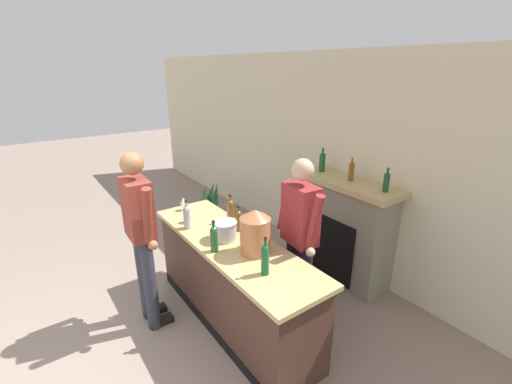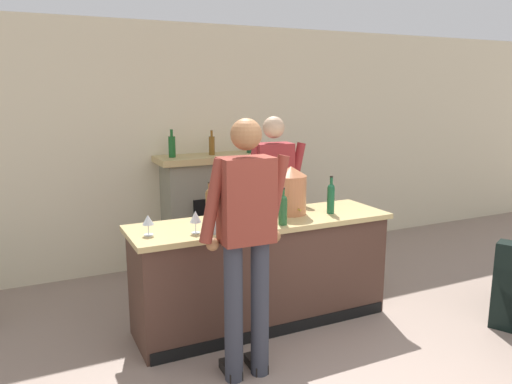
% 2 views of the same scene
% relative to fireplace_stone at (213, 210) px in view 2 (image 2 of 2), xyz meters
% --- Properties ---
extents(wall_back_panel, '(12.00, 0.07, 2.75)m').
position_rel_fireplace_stone_xyz_m(wall_back_panel, '(0.01, 0.26, 0.71)').
color(wall_back_panel, beige).
rests_on(wall_back_panel, ground_plane).
extents(bar_counter, '(2.27, 0.67, 0.94)m').
position_rel_fireplace_stone_xyz_m(bar_counter, '(-0.14, -1.58, -0.19)').
color(bar_counter, '#482E24').
rests_on(bar_counter, ground_plane).
extents(fireplace_stone, '(1.27, 0.52, 1.60)m').
position_rel_fireplace_stone_xyz_m(fireplace_stone, '(0.00, 0.00, 0.00)').
color(fireplace_stone, gray).
rests_on(fireplace_stone, ground_plane).
extents(person_customer, '(0.66, 0.31, 1.84)m').
position_rel_fireplace_stone_xyz_m(person_customer, '(-0.62, -2.30, 0.37)').
color(person_customer, '#31343E').
rests_on(person_customer, ground_plane).
extents(person_bartender, '(0.66, 0.34, 1.78)m').
position_rel_fireplace_stone_xyz_m(person_bartender, '(0.25, -1.04, 0.32)').
color(person_bartender, '#201B2F').
rests_on(person_bartender, ground_plane).
extents(copper_dispenser, '(0.28, 0.32, 0.43)m').
position_rel_fireplace_stone_xyz_m(copper_dispenser, '(0.17, -1.51, 0.49)').
color(copper_dispenser, '#B46B44').
rests_on(copper_dispenser, bar_counter).
extents(ice_bucket_steel, '(0.25, 0.25, 0.19)m').
position_rel_fireplace_stone_xyz_m(ice_bucket_steel, '(-0.22, -1.60, 0.37)').
color(ice_bucket_steel, silver).
rests_on(ice_bucket_steel, bar_counter).
extents(wine_bottle_cabernet_heavy, '(0.08, 0.08, 0.31)m').
position_rel_fireplace_stone_xyz_m(wine_bottle_cabernet_heavy, '(-0.66, -1.80, 0.42)').
color(wine_bottle_cabernet_heavy, '#A4B2BC').
rests_on(wine_bottle_cabernet_heavy, bar_counter).
extents(wine_bottle_riesling_slim, '(0.07, 0.07, 0.31)m').
position_rel_fireplace_stone_xyz_m(wine_bottle_riesling_slim, '(-0.07, -1.80, 0.42)').
color(wine_bottle_riesling_slim, '#22522A').
rests_on(wine_bottle_riesling_slim, bar_counter).
extents(wine_bottle_chardonnay_pale, '(0.07, 0.07, 0.27)m').
position_rel_fireplace_stone_xyz_m(wine_bottle_chardonnay_pale, '(-0.30, -1.39, 0.40)').
color(wine_bottle_chardonnay_pale, brown).
rests_on(wine_bottle_chardonnay_pale, bar_counter).
extents(wine_bottle_burgundy_dark, '(0.07, 0.07, 0.34)m').
position_rel_fireplace_stone_xyz_m(wine_bottle_burgundy_dark, '(0.50, -1.65, 0.43)').
color(wine_bottle_burgundy_dark, '#175330').
rests_on(wine_bottle_burgundy_dark, bar_counter).
extents(wine_bottle_rose_blush, '(0.08, 0.08, 0.32)m').
position_rel_fireplace_stone_xyz_m(wine_bottle_rose_blush, '(-0.53, -1.34, 0.42)').
color(wine_bottle_rose_blush, brown).
rests_on(wine_bottle_rose_blush, bar_counter).
extents(wine_glass_front_right, '(0.09, 0.09, 0.18)m').
position_rel_fireplace_stone_xyz_m(wine_glass_front_right, '(-0.79, -1.73, 0.40)').
color(wine_glass_front_right, silver).
rests_on(wine_glass_front_right, bar_counter).
extents(wine_glass_near_bucket, '(0.09, 0.09, 0.16)m').
position_rel_fireplace_stone_xyz_m(wine_glass_near_bucket, '(-1.13, -1.62, 0.39)').
color(wine_glass_near_bucket, silver).
rests_on(wine_glass_near_bucket, bar_counter).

